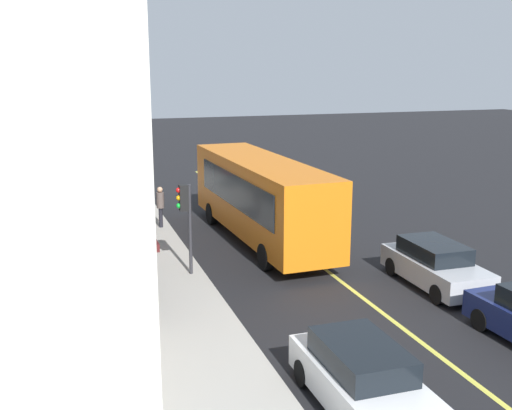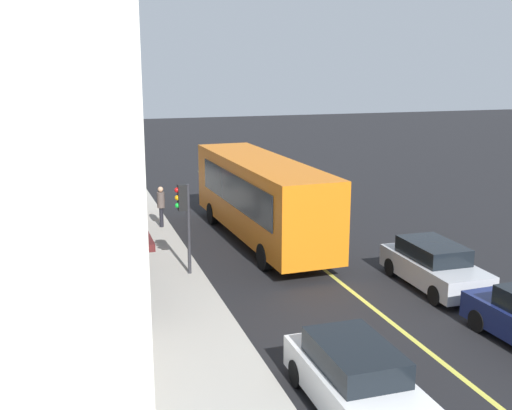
# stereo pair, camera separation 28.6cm
# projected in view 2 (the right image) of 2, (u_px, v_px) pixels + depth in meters

# --- Properties ---
(ground) EXTENTS (120.00, 120.00, 0.00)m
(ground) POSITION_uv_depth(u_px,v_px,m) (287.00, 241.00, 26.31)
(ground) COLOR black
(sidewalk) EXTENTS (80.00, 2.95, 0.15)m
(sidewalk) POSITION_uv_depth(u_px,v_px,m) (149.00, 251.00, 24.61)
(sidewalk) COLOR #B2ADA3
(sidewalk) RESTS_ON ground
(lane_centre_stripe) EXTENTS (36.00, 0.16, 0.01)m
(lane_centre_stripe) POSITION_uv_depth(u_px,v_px,m) (287.00, 241.00, 26.31)
(lane_centre_stripe) COLOR #D8D14C
(lane_centre_stripe) RESTS_ON ground
(bus) EXTENTS (11.22, 2.96, 3.50)m
(bus) POSITION_uv_depth(u_px,v_px,m) (260.00, 196.00, 25.81)
(bus) COLOR orange
(bus) RESTS_ON ground
(traffic_light) EXTENTS (0.30, 0.52, 3.20)m
(traffic_light) POSITION_uv_depth(u_px,v_px,m) (184.00, 208.00, 21.24)
(traffic_light) COLOR #2D2D33
(traffic_light) RESTS_ON sidewalk
(car_white) EXTENTS (4.31, 1.87, 1.52)m
(car_white) POSITION_uv_depth(u_px,v_px,m) (356.00, 380.00, 13.32)
(car_white) COLOR white
(car_white) RESTS_ON ground
(car_silver) EXTENTS (4.32, 1.89, 1.52)m
(car_silver) POSITION_uv_depth(u_px,v_px,m) (434.00, 266.00, 20.79)
(car_silver) COLOR #B7BABF
(car_silver) RESTS_ON ground
(pedestrian_waiting) EXTENTS (0.34, 0.34, 1.60)m
(pedestrian_waiting) POSITION_uv_depth(u_px,v_px,m) (138.00, 229.00, 23.92)
(pedestrian_waiting) COLOR black
(pedestrian_waiting) RESTS_ON sidewalk
(pedestrian_mid_block) EXTENTS (0.34, 0.34, 1.85)m
(pedestrian_mid_block) POSITION_uv_depth(u_px,v_px,m) (161.00, 203.00, 27.71)
(pedestrian_mid_block) COLOR black
(pedestrian_mid_block) RESTS_ON sidewalk
(pedestrian_at_corner) EXTENTS (0.34, 0.34, 1.74)m
(pedestrian_at_corner) POSITION_uv_depth(u_px,v_px,m) (118.00, 178.00, 34.11)
(pedestrian_at_corner) COLOR black
(pedestrian_at_corner) RESTS_ON sidewalk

